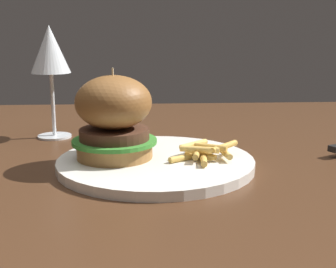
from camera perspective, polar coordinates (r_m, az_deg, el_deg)
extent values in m
cube|color=#472B19|center=(0.80, 1.93, -3.34)|extent=(1.15, 1.00, 0.04)
cylinder|color=white|center=(0.70, -1.50, -3.54)|extent=(0.29, 0.29, 0.01)
cylinder|color=#9E6B38|center=(0.70, -6.51, -1.98)|extent=(0.11, 0.11, 0.02)
cylinder|color=#38842D|center=(0.70, -6.54, -0.87)|extent=(0.13, 0.13, 0.01)
cylinder|color=#4C2D1E|center=(0.70, -6.56, 0.01)|extent=(0.10, 0.10, 0.02)
ellipsoid|color=brown|center=(0.69, -6.66, 3.86)|extent=(0.11, 0.11, 0.08)
cylinder|color=#CCB78C|center=(0.68, -6.72, 5.93)|extent=(0.00, 0.00, 0.05)
cylinder|color=#E0B251|center=(0.69, 2.86, -2.74)|extent=(0.07, 0.05, 0.01)
cylinder|color=gold|center=(0.69, 4.16, -2.68)|extent=(0.01, 0.06, 0.01)
cylinder|color=#E0B251|center=(0.69, 3.98, -2.62)|extent=(0.05, 0.03, 0.01)
cylinder|color=gold|center=(0.68, 3.55, -2.34)|extent=(0.02, 0.05, 0.01)
cylinder|color=#EABC5B|center=(0.72, 3.14, -1.30)|extent=(0.05, 0.04, 0.01)
cylinder|color=#EABC5B|center=(0.68, 3.87, -1.89)|extent=(0.06, 0.03, 0.01)
cylinder|color=gold|center=(0.69, 5.20, -1.60)|extent=(0.05, 0.03, 0.01)
cylinder|color=gold|center=(0.70, 6.87, -1.53)|extent=(0.05, 0.05, 0.01)
cylinder|color=#EABC5B|center=(0.69, 6.94, -2.29)|extent=(0.01, 0.05, 0.01)
cylinder|color=gold|center=(0.68, 4.38, -2.93)|extent=(0.02, 0.07, 0.01)
cylinder|color=silver|center=(0.91, -13.65, -0.26)|extent=(0.06, 0.06, 0.00)
cylinder|color=silver|center=(0.90, -13.85, 3.51)|extent=(0.01, 0.01, 0.12)
cone|color=silver|center=(0.89, -14.21, 10.01)|extent=(0.07, 0.07, 0.09)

